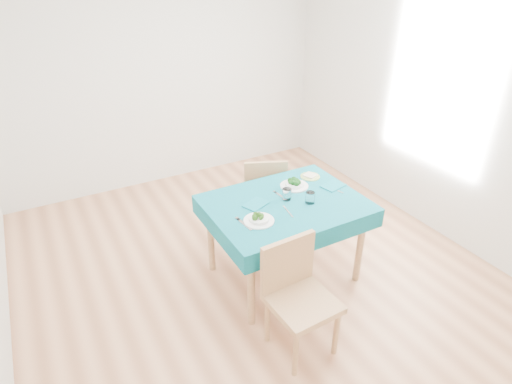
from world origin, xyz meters
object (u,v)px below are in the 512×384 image
chair_near (304,290)px  chair_far (264,184)px  bowl_near (259,217)px  bowl_far (294,183)px  table (284,240)px  side_plate (310,176)px

chair_near → chair_far: chair_near is taller
chair_near → chair_far: 1.62m
bowl_near → bowl_far: bearing=31.8°
bowl_near → table: bearing=23.3°
table → side_plate: (0.45, 0.28, 0.38)m
table → chair_far: chair_far is taller
table → chair_near: bearing=-113.4°
table → chair_near: (-0.33, -0.76, 0.16)m
table → side_plate: 0.65m
chair_near → bowl_far: 1.13m
table → chair_far: size_ratio=1.24×
chair_far → bowl_near: size_ratio=4.33×
bowl_far → side_plate: bowl_far is taller
bowl_near → bowl_far: (0.55, 0.34, 0.00)m
table → chair_near: 0.84m
chair_far → side_plate: chair_far is taller
table → side_plate: side_plate is taller
bowl_near → side_plate: bowl_near is taller
chair_far → bowl_far: (-0.02, -0.57, 0.28)m
chair_near → bowl_near: 0.67m
table → bowl_near: size_ratio=5.35×
chair_near → bowl_near: bearing=88.3°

